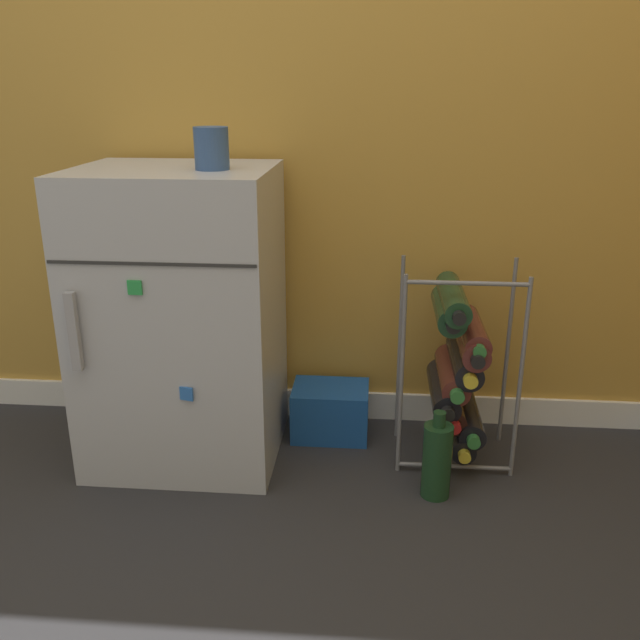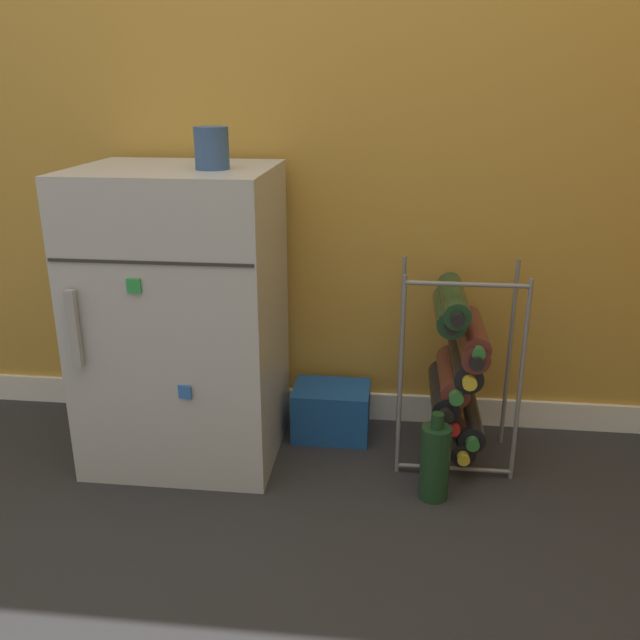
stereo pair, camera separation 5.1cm
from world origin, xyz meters
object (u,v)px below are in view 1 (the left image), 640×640
Objects in this scene: fridge_top_cup at (212,148)px; soda_box at (330,411)px; wine_rack at (458,365)px; loose_bottle_floor at (437,460)px; mini_fridge at (183,318)px.

soda_box is at bearing 29.02° from fridge_top_cup.
wine_rack reaches higher than soda_box.
wine_rack is 2.35× the size of loose_bottle_floor.
mini_fridge reaches higher than wine_rack.
loose_bottle_floor is (0.71, -0.18, -0.31)m from mini_fridge.
mini_fridge is 0.55m from soda_box.
loose_bottle_floor is at bearing -13.64° from fridge_top_cup.
mini_fridge is 3.58× the size of soda_box.
soda_box is at bearing 16.98° from mini_fridge.
mini_fridge is 3.39× the size of loose_bottle_floor.
soda_box is 2.21× the size of fridge_top_cup.
fridge_top_cup is at bearing 166.36° from loose_bottle_floor.
mini_fridge reaches higher than loose_bottle_floor.
wine_rack is at bearing 73.07° from loose_bottle_floor.
mini_fridge is 0.79m from wine_rack.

